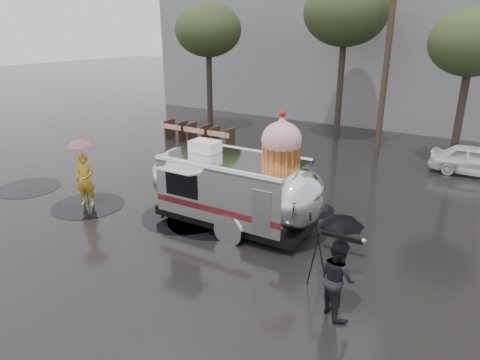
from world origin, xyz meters
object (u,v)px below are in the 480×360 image
Objects in this scene: airstream_trailer at (237,185)px; person_right at (337,278)px; tripod at (323,249)px; person_left at (86,180)px.

person_right is at bearing -32.63° from airstream_trailer.
person_right reaches higher than tripod.
tripod is at bearing -26.74° from airstream_trailer.
person_left is 1.04× the size of person_right.
person_right is at bearing -34.86° from person_left.
airstream_trailer is at bearing 8.05° from person_right.
person_right is 1.08m from tripod.
person_left is (-5.12, -1.33, -0.41)m from airstream_trailer.
airstream_trailer reaches higher than tripod.
person_left is at bearing -166.89° from airstream_trailer.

